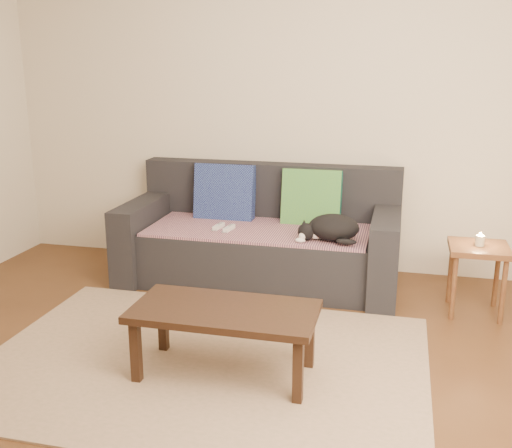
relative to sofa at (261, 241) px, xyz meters
name	(u,v)px	position (x,y,z in m)	size (l,w,h in m)	color
ground	(195,376)	(0.00, -1.57, -0.31)	(4.50, 4.50, 0.00)	brown
back_wall	(274,108)	(0.00, 0.43, 0.99)	(4.50, 0.04, 2.60)	beige
sofa	(261,241)	(0.00, 0.00, 0.00)	(2.10, 0.94, 0.87)	#232328
throw_blanket	(258,229)	(0.00, -0.09, 0.12)	(1.66, 0.74, 0.02)	#402444
cushion_navy	(225,194)	(-0.34, 0.17, 0.32)	(0.48, 0.12, 0.48)	#131755
cushion_green	(312,199)	(0.36, 0.17, 0.32)	(0.46, 0.11, 0.46)	#0D594F
cat	(331,228)	(0.57, -0.28, 0.22)	(0.48, 0.37, 0.19)	black
wii_remote_a	(219,226)	(-0.29, -0.17, 0.15)	(0.15, 0.04, 0.03)	white
wii_remote_b	(229,228)	(-0.20, -0.20, 0.15)	(0.15, 0.04, 0.03)	white
side_table	(478,258)	(1.57, -0.30, 0.09)	(0.38, 0.38, 0.48)	brown
candle	(480,240)	(1.57, -0.30, 0.21)	(0.06, 0.06, 0.09)	beige
rug	(204,362)	(0.00, -1.42, -0.30)	(2.50, 1.80, 0.01)	tan
coffee_table	(224,317)	(0.16, -1.52, 0.04)	(0.99, 0.49, 0.40)	black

